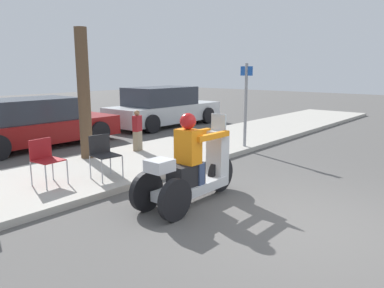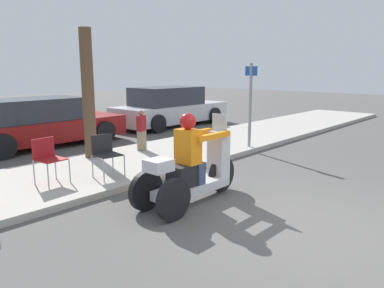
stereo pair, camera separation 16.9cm
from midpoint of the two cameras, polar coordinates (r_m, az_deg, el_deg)
The scene contains 10 objects.
ground_plane at distance 5.50m, azimuth 18.17°, elevation -12.48°, with size 60.00×60.00×0.00m, color #565451.
sidewalk_strip at distance 8.31m, azimuth -12.15°, elevation -3.62°, with size 28.00×2.80×0.12m.
motorcycle_trike at distance 6.11m, azimuth 0.77°, elevation -4.10°, with size 2.16×0.70×1.50m.
spectator_mid_group at distance 9.60m, azimuth -7.20°, elevation 1.97°, with size 0.28×0.22×1.04m.
folding_chair_set_back at distance 7.33m, azimuth -12.43°, elevation -1.09°, with size 0.51×0.51×0.82m.
folding_chair_curbside at distance 7.25m, azimuth -20.52°, elevation -1.70°, with size 0.50×0.50×0.82m.
parked_car_lot_right at distance 14.53m, azimuth -3.04°, elevation 5.57°, with size 4.78×1.98×1.50m.
parked_car_lot_left at distance 11.45m, azimuth -21.77°, elevation 2.95°, with size 4.57×1.99×1.37m.
tree_trunk at distance 8.97m, azimuth -15.02°, elevation 7.34°, with size 0.28×0.28×2.96m.
street_sign at distance 10.04m, azimuth 9.36°, elevation 6.34°, with size 0.08×0.36×2.20m.
Camera 2 is at (-4.61, -2.01, 2.17)m, focal length 35.00 mm.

